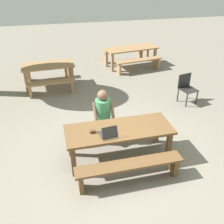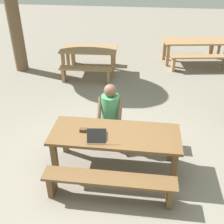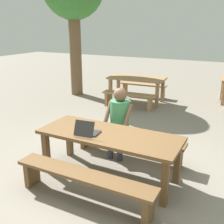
{
  "view_description": "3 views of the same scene",
  "coord_description": "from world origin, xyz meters",
  "px_view_note": "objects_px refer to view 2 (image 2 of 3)",
  "views": [
    {
      "loc": [
        -1.16,
        -4.05,
        3.48
      ],
      "look_at": [
        -0.08,
        0.25,
        0.96
      ],
      "focal_mm": 40.93,
      "sensor_mm": 36.0,
      "label": 1
    },
    {
      "loc": [
        0.41,
        -3.65,
        3.32
      ],
      "look_at": [
        -0.08,
        0.25,
        0.96
      ],
      "focal_mm": 44.28,
      "sensor_mm": 36.0,
      "label": 2
    },
    {
      "loc": [
        1.73,
        -3.24,
        2.24
      ],
      "look_at": [
        -0.08,
        0.25,
        0.96
      ],
      "focal_mm": 43.15,
      "sensor_mm": 36.0,
      "label": 3
    }
  ],
  "objects_px": {
    "picnic_table_mid": "(89,52)",
    "picnic_table_rear": "(195,44)",
    "picnic_table_front": "(115,138)",
    "laptop": "(97,136)",
    "person_seated": "(110,110)",
    "small_pouch": "(83,130)"
  },
  "relations": [
    {
      "from": "picnic_table_rear",
      "to": "person_seated",
      "type": "bearing_deg",
      "value": -123.21
    },
    {
      "from": "laptop",
      "to": "picnic_table_mid",
      "type": "relative_size",
      "value": 0.21
    },
    {
      "from": "picnic_table_front",
      "to": "picnic_table_rear",
      "type": "height_order",
      "value": "picnic_table_rear"
    },
    {
      "from": "picnic_table_mid",
      "to": "picnic_table_rear",
      "type": "relative_size",
      "value": 0.78
    },
    {
      "from": "laptop",
      "to": "person_seated",
      "type": "xyz_separation_m",
      "value": [
        0.09,
        0.87,
        -0.04
      ]
    },
    {
      "from": "small_pouch",
      "to": "laptop",
      "type": "bearing_deg",
      "value": -33.21
    },
    {
      "from": "picnic_table_front",
      "to": "laptop",
      "type": "height_order",
      "value": "laptop"
    },
    {
      "from": "picnic_table_front",
      "to": "small_pouch",
      "type": "bearing_deg",
      "value": -178.92
    },
    {
      "from": "person_seated",
      "to": "picnic_table_rear",
      "type": "height_order",
      "value": "person_seated"
    },
    {
      "from": "small_pouch",
      "to": "person_seated",
      "type": "xyz_separation_m",
      "value": [
        0.36,
        0.7,
        -0.01
      ]
    },
    {
      "from": "laptop",
      "to": "person_seated",
      "type": "height_order",
      "value": "person_seated"
    },
    {
      "from": "person_seated",
      "to": "laptop",
      "type": "bearing_deg",
      "value": -96.11
    },
    {
      "from": "small_pouch",
      "to": "picnic_table_mid",
      "type": "height_order",
      "value": "small_pouch"
    },
    {
      "from": "picnic_table_front",
      "to": "person_seated",
      "type": "relative_size",
      "value": 1.72
    },
    {
      "from": "picnic_table_front",
      "to": "picnic_table_rear",
      "type": "distance_m",
      "value": 5.75
    },
    {
      "from": "laptop",
      "to": "picnic_table_rear",
      "type": "xyz_separation_m",
      "value": [
        2.25,
        5.58,
        -0.14
      ]
    },
    {
      "from": "picnic_table_front",
      "to": "laptop",
      "type": "xyz_separation_m",
      "value": [
        -0.26,
        -0.19,
        0.15
      ]
    },
    {
      "from": "person_seated",
      "to": "picnic_table_mid",
      "type": "distance_m",
      "value": 3.6
    },
    {
      "from": "picnic_table_front",
      "to": "picnic_table_mid",
      "type": "relative_size",
      "value": 1.26
    },
    {
      "from": "picnic_table_mid",
      "to": "picnic_table_rear",
      "type": "height_order",
      "value": "picnic_table_mid"
    },
    {
      "from": "person_seated",
      "to": "picnic_table_rear",
      "type": "bearing_deg",
      "value": 65.4
    },
    {
      "from": "laptop",
      "to": "small_pouch",
      "type": "xyz_separation_m",
      "value": [
        -0.27,
        0.18,
        -0.03
      ]
    }
  ]
}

